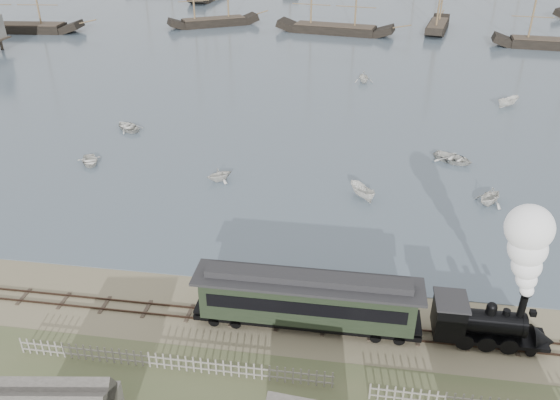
# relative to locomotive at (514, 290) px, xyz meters

# --- Properties ---
(ground) EXTENTS (600.00, 600.00, 0.00)m
(ground) POSITION_rel_locomotive_xyz_m (-13.05, 2.00, -4.31)
(ground) COLOR gray
(ground) RESTS_ON ground
(rail_track) EXTENTS (120.00, 1.80, 0.16)m
(rail_track) POSITION_rel_locomotive_xyz_m (-13.05, 0.00, -4.26)
(rail_track) COLOR #37261E
(rail_track) RESTS_ON ground
(picket_fence_west) EXTENTS (19.00, 0.10, 1.20)m
(picket_fence_west) POSITION_rel_locomotive_xyz_m (-19.55, -5.00, -4.31)
(picket_fence_west) COLOR slate
(picket_fence_west) RESTS_ON ground
(locomotive) EXTENTS (7.48, 2.79, 9.33)m
(locomotive) POSITION_rel_locomotive_xyz_m (0.00, 0.00, 0.00)
(locomotive) COLOR black
(locomotive) RESTS_ON ground
(passenger_coach) EXTENTS (14.45, 2.79, 3.51)m
(passenger_coach) POSITION_rel_locomotive_xyz_m (-12.16, 0.00, -2.09)
(passenger_coach) COLOR black
(passenger_coach) RESTS_ON ground
(beached_dinghy) EXTENTS (4.04, 4.46, 0.76)m
(beached_dinghy) POSITION_rel_locomotive_xyz_m (-10.39, 2.80, -3.93)
(beached_dinghy) COLOR silver
(beached_dinghy) RESTS_ON ground
(rowboat_0) EXTENTS (4.09, 3.73, 0.69)m
(rowboat_0) POSITION_rel_locomotive_xyz_m (-37.25, 21.37, -3.90)
(rowboat_0) COLOR silver
(rowboat_0) RESTS_ON harbor_water
(rowboat_1) EXTENTS (3.41, 3.46, 1.38)m
(rowboat_1) POSITION_rel_locomotive_xyz_m (-22.79, 19.57, -3.55)
(rowboat_1) COLOR silver
(rowboat_1) RESTS_ON harbor_water
(rowboat_2) EXTENTS (3.22, 2.95, 1.23)m
(rowboat_2) POSITION_rel_locomotive_xyz_m (-8.86, 18.03, -3.63)
(rowboat_2) COLOR silver
(rowboat_2) RESTS_ON harbor_water
(rowboat_3) EXTENTS (4.80, 5.14, 0.87)m
(rowboat_3) POSITION_rel_locomotive_xyz_m (0.60, 27.46, -3.81)
(rowboat_3) COLOR silver
(rowboat_3) RESTS_ON harbor_water
(rowboat_4) EXTENTS (4.05, 4.00, 1.61)m
(rowboat_4) POSITION_rel_locomotive_xyz_m (2.67, 18.53, -3.44)
(rowboat_4) COLOR silver
(rowboat_4) RESTS_ON harbor_water
(rowboat_5) EXTENTS (3.10, 3.59, 1.34)m
(rowboat_5) POSITION_rel_locomotive_xyz_m (10.15, 46.83, -3.57)
(rowboat_5) COLOR silver
(rowboat_5) RESTS_ON harbor_water
(rowboat_6) EXTENTS (4.54, 4.73, 0.80)m
(rowboat_6) POSITION_rel_locomotive_xyz_m (-37.10, 31.35, -3.85)
(rowboat_6) COLOR silver
(rowboat_6) RESTS_ON harbor_water
(rowboat_7) EXTENTS (3.83, 3.51, 1.71)m
(rowboat_7) POSITION_rel_locomotive_xyz_m (-9.17, 55.24, -3.39)
(rowboat_7) COLOR silver
(rowboat_7) RESTS_ON harbor_water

